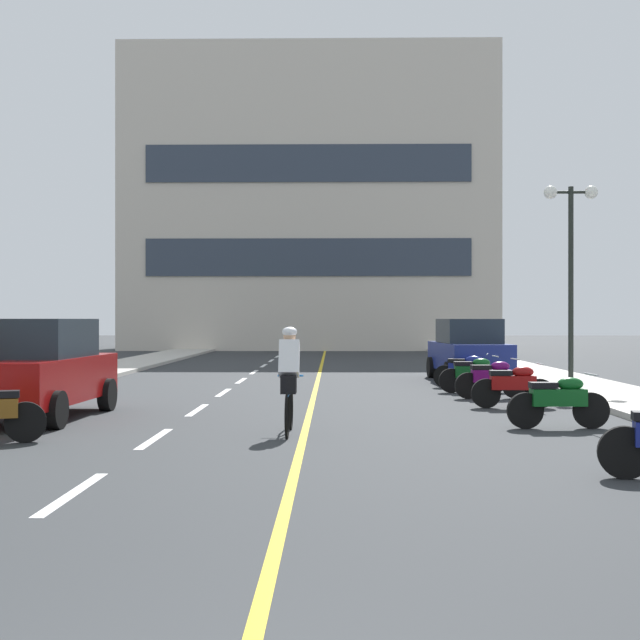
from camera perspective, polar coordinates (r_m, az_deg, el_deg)
ground_plane at (r=23.79m, az=-0.81°, el=-4.31°), size 140.00×140.00×0.00m
curb_left at (r=27.91m, az=-15.59°, el=-3.55°), size 2.40×72.00×0.12m
curb_right at (r=27.54m, az=14.56°, el=-3.59°), size 2.40×72.00×0.12m
lane_dash_1 at (r=9.30m, az=-16.36°, el=-11.17°), size 0.14×2.20×0.01m
lane_dash_2 at (r=13.12m, az=-11.12°, el=-7.87°), size 0.14×2.20×0.01m
lane_dash_3 at (r=17.02m, az=-8.30°, el=-6.05°), size 0.14×2.20×0.01m
lane_dash_4 at (r=20.96m, az=-6.55°, el=-4.90°), size 0.14×2.20×0.01m
lane_dash_5 at (r=24.92m, az=-5.35°, el=-4.11°), size 0.14×2.20×0.01m
lane_dash_6 at (r=28.89m, az=-4.49°, el=-3.53°), size 0.14×2.20×0.01m
lane_dash_7 at (r=32.87m, az=-3.83°, el=-3.10°), size 0.14×2.20×0.01m
lane_dash_8 at (r=36.85m, az=-3.32°, el=-2.76°), size 0.14×2.20×0.01m
lane_dash_9 at (r=40.84m, az=-2.91°, el=-2.48°), size 0.14×2.20×0.01m
lane_dash_10 at (r=44.83m, az=-2.57°, el=-2.26°), size 0.14×2.20×0.01m
lane_dash_11 at (r=48.82m, az=-2.29°, el=-2.07°), size 0.14×2.20×0.01m
centre_line_yellow at (r=26.78m, az=-0.08°, el=-3.82°), size 0.12×66.00×0.01m
office_building at (r=52.68m, az=-0.66°, el=7.77°), size 21.99×9.07×17.76m
street_lamp_mid at (r=23.87m, az=16.62°, el=5.28°), size 1.46×0.36×5.31m
parked_car_near at (r=16.13m, az=-18.56°, el=-3.13°), size 2.03×4.25×1.82m
parked_car_mid at (r=25.08m, az=10.03°, el=-1.99°), size 2.12×4.29×1.82m
motorcycle_3 at (r=14.52m, az=15.87°, el=-5.24°), size 1.70×0.60×0.92m
motorcycle_4 at (r=17.61m, az=12.97°, el=-4.31°), size 1.70×0.60×0.92m
motorcycle_5 at (r=19.59m, az=11.57°, el=-3.87°), size 1.70×0.60×0.92m
motorcycle_6 at (r=21.08m, az=10.36°, el=-3.59°), size 1.70×0.60×0.92m
motorcycle_7 at (r=22.46m, az=9.88°, el=-3.36°), size 1.68×0.66×0.92m
cyclist_rider at (r=13.36m, az=-2.11°, el=-3.92°), size 0.42×1.77×1.71m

